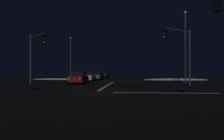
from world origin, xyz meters
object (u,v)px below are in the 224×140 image
at_px(sedan_green, 98,75).
at_px(streetlamp_right_near, 185,42).
at_px(streetlamp_left_far, 71,55).
at_px(sedan_white, 88,77).
at_px(sedan_black, 104,75).
at_px(sedan_red, 79,78).
at_px(traffic_signal_ne, 180,46).
at_px(traffic_signal_nw, 36,49).
at_px(sedan_gray, 96,76).

height_order(sedan_green, streetlamp_right_near, streetlamp_right_near).
bearing_deg(streetlamp_left_far, sedan_white, -63.41).
height_order(sedan_black, streetlamp_left_far, streetlamp_left_far).
bearing_deg(sedan_black, streetlamp_right_near, -57.39).
relative_size(sedan_red, traffic_signal_ne, 0.68).
bearing_deg(traffic_signal_ne, streetlamp_left_far, 128.71).
bearing_deg(sedan_black, sedan_white, -91.06).
bearing_deg(sedan_red, streetlamp_left_far, 107.80).
xyz_separation_m(sedan_red, streetlamp_right_near, (14.09, 2.89, 4.83)).
distance_m(sedan_green, traffic_signal_nw, 22.30).
bearing_deg(streetlamp_left_far, sedan_red, -72.20).
distance_m(sedan_green, traffic_signal_ne, 25.21).
height_order(sedan_red, streetlamp_right_near, streetlamp_right_near).
bearing_deg(sedan_gray, sedan_black, 90.34).
distance_m(sedan_gray, traffic_signal_nw, 16.96).
relative_size(sedan_green, sedan_black, 1.00).
distance_m(sedan_white, streetlamp_right_near, 15.40).
relative_size(traffic_signal_nw, streetlamp_right_near, 0.61).
relative_size(sedan_gray, sedan_black, 1.00).
relative_size(sedan_green, traffic_signal_nw, 0.72).
xyz_separation_m(sedan_red, sedan_white, (-0.00, 6.77, 0.00)).
distance_m(sedan_gray, sedan_green, 5.68).
relative_size(sedan_white, sedan_black, 1.00).
height_order(sedan_gray, sedan_black, same).
height_order(streetlamp_left_far, streetlamp_right_near, streetlamp_right_near).
distance_m(sedan_red, streetlamp_left_far, 20.30).
height_order(sedan_white, traffic_signal_nw, traffic_signal_nw).
distance_m(sedan_red, sedan_white, 6.77).
relative_size(sedan_green, traffic_signal_ne, 0.68).
xyz_separation_m(sedan_black, traffic_signal_nw, (-4.52, -27.89, 3.34)).
xyz_separation_m(traffic_signal_nw, streetlamp_left_far, (-1.87, 22.37, 0.97)).
distance_m(sedan_red, traffic_signal_ne, 13.08).
xyz_separation_m(sedan_gray, sedan_green, (-0.41, 5.67, 0.00)).
distance_m(sedan_black, streetlamp_right_near, 26.00).
bearing_deg(sedan_gray, traffic_signal_ne, -54.30).
distance_m(sedan_red, sedan_gray, 12.51).
bearing_deg(streetlamp_right_near, traffic_signal_nw, -160.81).
xyz_separation_m(sedan_red, sedan_green, (-0.02, 18.17, 0.00)).
distance_m(traffic_signal_nw, traffic_signal_ne, 16.23).
xyz_separation_m(sedan_red, traffic_signal_nw, (-4.20, -3.48, 3.34)).
bearing_deg(sedan_green, streetlamp_right_near, -47.29).
xyz_separation_m(sedan_black, streetlamp_left_far, (-6.39, -5.52, 4.32)).
relative_size(sedan_white, sedan_green, 1.00).
relative_size(traffic_signal_ne, streetlamp_right_near, 0.64).
xyz_separation_m(sedan_green, streetlamp_left_far, (-6.05, 0.72, 4.32)).
bearing_deg(traffic_signal_ne, sedan_white, 139.00).
bearing_deg(sedan_gray, streetlamp_left_far, 135.33).
height_order(sedan_red, traffic_signal_nw, traffic_signal_nw).
relative_size(sedan_gray, sedan_green, 1.00).
height_order(sedan_white, sedan_green, same).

